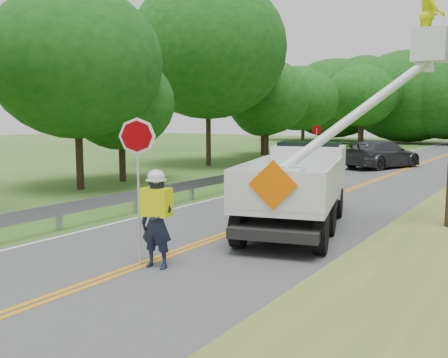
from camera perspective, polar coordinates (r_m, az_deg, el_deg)
The scene contains 9 objects.
ground at distance 8.89m, azimuth -22.50°, elevation -13.77°, with size 140.00×140.00×0.00m, color #265C18.
road at distance 20.07m, azimuth 12.69°, elevation -1.83°, with size 7.20×96.00×0.03m.
guardrail at distance 22.50m, azimuth 3.95°, elevation 0.69°, with size 0.18×48.00×0.77m.
treeline_left at distance 35.49m, azimuth 4.00°, elevation 11.52°, with size 10.72×57.07×11.63m.
flagger at distance 10.13m, azimuth -7.84°, elevation -4.19°, with size 1.15×0.57×3.07m.
bucket_truck at distance 14.52m, azimuth 10.06°, elevation 0.76°, with size 5.40×6.89×6.48m.
suv_silver at distance 20.14m, azimuth 7.59°, elevation 0.76°, with size 2.80×6.06×1.69m, color silver.
suv_darkgrey at distance 31.38m, azimuth 17.75°, elevation 2.74°, with size 2.32×5.70×1.65m, color #34363B.
stop_sign_permanent at distance 29.34m, azimuth 10.64°, elevation 4.44°, with size 0.52×0.26×2.62m.
Camera 1 is at (6.97, -4.56, 3.10)m, focal length 39.54 mm.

